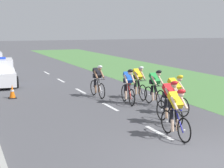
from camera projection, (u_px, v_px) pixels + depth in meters
name	position (u px, v px, depth m)	size (l,w,h in m)	color
ground_plane	(211.00, 161.00, 8.89)	(160.00, 160.00, 0.00)	#4C4C51
grass_verge	(162.00, 76.00, 24.23)	(7.00, 60.00, 0.01)	#4C7F42
lane_markings_centre	(94.00, 98.00, 16.70)	(0.14, 21.60, 0.01)	white
cyclist_lead	(176.00, 112.00, 10.61)	(0.42, 1.72, 1.56)	black
cyclist_second	(170.00, 101.00, 12.14)	(0.42, 1.72, 1.56)	black
cyclist_third	(175.00, 94.00, 13.54)	(0.45, 1.72, 1.56)	black
cyclist_fourth	(128.00, 86.00, 15.38)	(0.45, 1.72, 1.56)	black
cyclist_fifth	(155.00, 87.00, 15.06)	(0.42, 1.72, 1.56)	black
cyclist_sixth	(138.00, 82.00, 16.47)	(0.42, 1.72, 1.56)	black
cyclist_seventh	(98.00, 80.00, 16.87)	(0.43, 1.72, 1.56)	black
traffic_cone_mid	(12.00, 92.00, 16.59)	(0.36, 0.36, 0.64)	black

